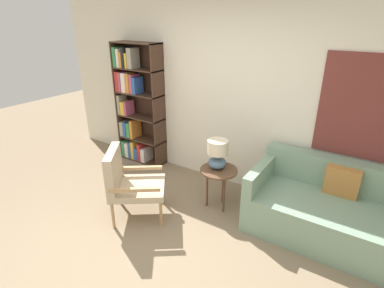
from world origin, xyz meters
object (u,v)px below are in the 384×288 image
at_px(couch, 334,212).
at_px(side_table, 219,174).
at_px(armchair, 127,180).
at_px(bookshelf, 135,108).
at_px(table_lamp, 218,153).

xyz_separation_m(couch, side_table, (-1.37, -0.22, 0.18)).
height_order(armchair, couch, armchair).
bearing_deg(bookshelf, table_lamp, -15.13).
bearing_deg(bookshelf, side_table, -15.56).
bearing_deg(table_lamp, bookshelf, 164.87).
height_order(couch, table_lamp, table_lamp).
height_order(couch, side_table, couch).
bearing_deg(couch, armchair, -155.94).
bearing_deg(armchair, couch, 24.06).
bearing_deg(side_table, couch, 8.98).
xyz_separation_m(bookshelf, table_lamp, (1.84, -0.50, -0.17)).
distance_m(bookshelf, side_table, 2.00).
relative_size(bookshelf, table_lamp, 5.22).
relative_size(side_table, table_lamp, 1.45).
xyz_separation_m(bookshelf, armchair, (1.04, -1.29, -0.42)).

